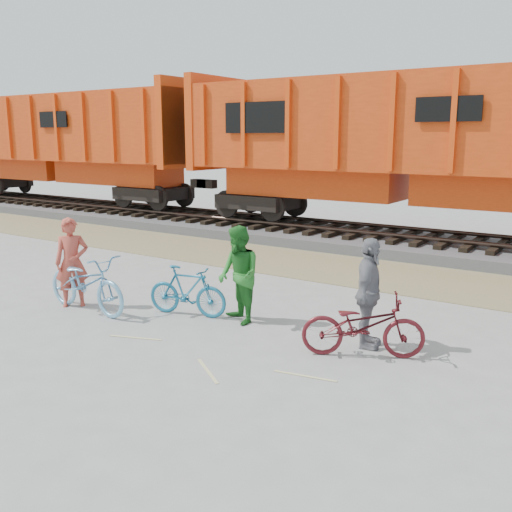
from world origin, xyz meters
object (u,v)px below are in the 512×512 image
Objects in this scene: bicycle_blue at (86,283)px; hopper_car_center at (411,143)px; person_solo at (72,262)px; person_woman at (368,293)px; hopper_car_left at (65,141)px; bicycle_maroon at (363,326)px; person_man at (239,275)px; bicycle_teal at (187,291)px.

hopper_car_center is at bearing -13.87° from bicycle_blue.
person_solo is 5.64m from person_woman.
hopper_car_left is 8.20× the size of person_woman.
hopper_car_center is 9.97m from person_solo.
hopper_car_center is (15.00, 0.00, 0.00)m from hopper_car_left.
person_woman is (-0.10, 0.40, 0.38)m from bicycle_maroon.
bicycle_blue is at bearing -59.78° from person_solo.
bicycle_blue is 1.22× the size of person_solo.
person_man is at bearing -32.28° from person_solo.
person_solo is at bearing 81.77° from bicycle_blue.
hopper_car_center is 8.25× the size of person_man.
bicycle_blue is 1.35× the size of bicycle_teal.
person_man is at bearing -90.73° from hopper_car_center.
person_woman is (5.04, 1.16, 0.31)m from bicycle_blue.
hopper_car_center reaches higher than bicycle_blue.
bicycle_blue is at bearing -128.21° from person_man.
hopper_car_center is 8.66m from person_woman.
hopper_car_left reaches higher than bicycle_maroon.
hopper_car_left is 9.19× the size of bicycle_teal.
bicycle_teal is at bearing -31.21° from hopper_car_left.
person_woman is at bearing -13.03° from bicycle_maroon.
hopper_car_left reaches higher than person_solo.
person_woman reaches higher than bicycle_blue.
person_solo reaches higher than bicycle_maroon.
person_man is (3.21, 0.93, 0.00)m from person_solo.
person_woman is at bearing -73.95° from bicycle_blue.
person_solo is at bearing 69.62° from bicycle_maroon.
person_woman is (2.22, -8.09, -2.15)m from hopper_car_center.
bicycle_blue is at bearing 89.17° from person_woman.
person_man is (-0.11, -8.22, -2.16)m from hopper_car_center.
bicycle_maroon is (5.14, 0.76, -0.07)m from bicycle_blue.
person_woman reaches higher than bicycle_maroon.
person_woman reaches higher than bicycle_teal.
bicycle_maroon is at bearing -179.77° from person_woman.
person_man reaches higher than bicycle_teal.
bicycle_maroon is (2.32, -8.49, -2.54)m from hopper_car_center.
person_solo is at bearing 87.03° from person_woman.
person_man is at bearing -91.78° from bicycle_teal.
bicycle_blue is at bearing -37.21° from hopper_car_left.
person_man is 0.99× the size of person_woman.
bicycle_blue is 1.21× the size of person_woman.
hopper_car_left is 6.78× the size of bicycle_blue.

